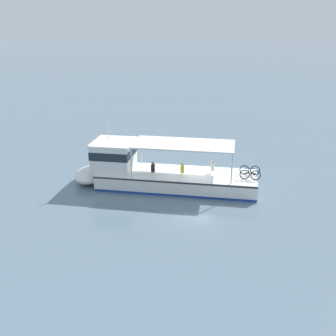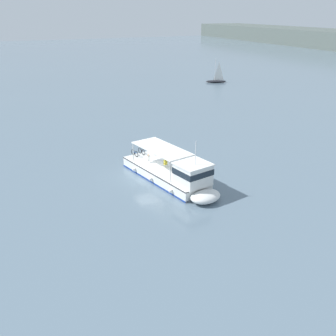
# 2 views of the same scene
# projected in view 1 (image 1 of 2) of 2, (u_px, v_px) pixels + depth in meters

# --- Properties ---
(ground_plane) EXTENTS (400.00, 400.00, 0.00)m
(ground_plane) POSITION_uv_depth(u_px,v_px,m) (197.00, 182.00, 27.90)
(ground_plane) COLOR slate
(ferry_main) EXTENTS (13.07, 5.78, 5.32)m
(ferry_main) POSITION_uv_depth(u_px,v_px,m) (154.00, 172.00, 26.95)
(ferry_main) COLOR white
(ferry_main) RESTS_ON ground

